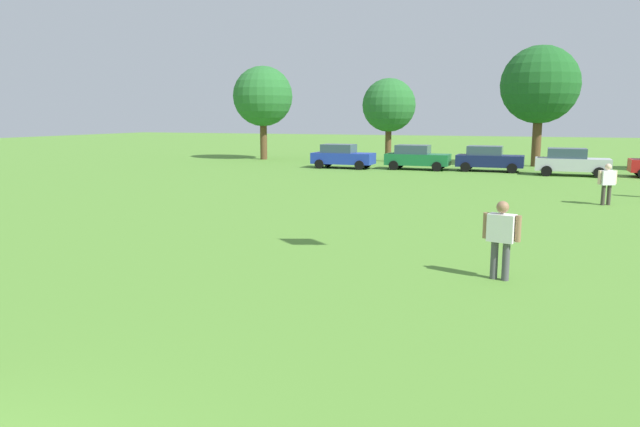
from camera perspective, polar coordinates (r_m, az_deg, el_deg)
name	(u,v)px	position (r m, az deg, el deg)	size (l,w,h in m)	color
ground_plane	(436,182)	(33.38, 11.19, 3.02)	(160.00, 160.00, 0.00)	#568C33
adult_bystander	(501,233)	(13.61, 17.21, -1.85)	(0.83, 0.46, 1.78)	#4C4C51
bystander_midfield	(607,181)	(26.81, 26.13, 2.89)	(0.74, 0.53, 1.71)	#3F3833
parked_car_blue_0	(342,156)	(41.51, 2.16, 5.61)	(4.30, 2.02, 1.68)	#1E38AD
parked_car_green_1	(416,157)	(40.91, 9.35, 5.43)	(4.30, 2.02, 1.68)	#196B38
parked_car_navy_2	(489,158)	(40.63, 16.06, 5.16)	(4.30, 2.02, 1.68)	#141E4C
parked_car_silver_3	(571,162)	(39.34, 23.19, 4.64)	(4.30, 2.02, 1.68)	silver
tree_far_left	(263,97)	(50.25, -5.57, 11.24)	(4.99, 4.99, 7.77)	brown
tree_left	(389,105)	(48.12, 6.71, 10.39)	(4.26, 4.26, 6.64)	brown
tree_center	(540,85)	(45.79, 20.59, 11.61)	(5.54, 5.54, 8.63)	brown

